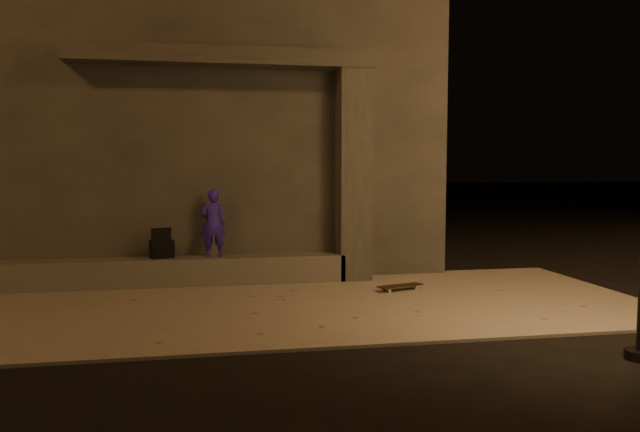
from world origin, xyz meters
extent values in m
plane|color=black|center=(0.00, 0.00, 0.00)|extent=(120.00, 120.00, 0.00)
cube|color=slate|center=(0.00, 2.00, 0.02)|extent=(11.00, 4.40, 0.04)
cube|color=#34312F|center=(-1.00, 6.50, 2.60)|extent=(9.00, 5.00, 5.20)
cube|color=#58564F|center=(-1.50, 3.75, 0.27)|extent=(6.00, 0.55, 0.45)
cube|color=#34312F|center=(1.70, 3.75, 1.84)|extent=(0.55, 0.55, 3.60)
cube|color=#34312F|center=(-0.50, 3.80, 3.78)|extent=(5.00, 0.70, 0.28)
imported|color=#2E1AAB|center=(-0.71, 3.75, 1.05)|extent=(0.41, 0.27, 1.13)
cube|color=black|center=(-1.54, 3.75, 0.64)|extent=(0.42, 0.34, 0.30)
cube|color=black|center=(-1.54, 3.75, 0.89)|extent=(0.31, 0.15, 0.21)
cube|color=black|center=(2.18, 2.59, 0.12)|extent=(0.80, 0.42, 0.02)
cylinder|color=#BE7E4C|center=(2.41, 2.74, 0.07)|extent=(0.06, 0.05, 0.05)
cylinder|color=#BE7E4C|center=(2.45, 2.60, 0.07)|extent=(0.06, 0.05, 0.05)
cylinder|color=#BE7E4C|center=(1.91, 2.58, 0.07)|extent=(0.06, 0.05, 0.05)
cylinder|color=#BE7E4C|center=(1.96, 2.44, 0.07)|extent=(0.06, 0.05, 0.05)
cube|color=#99999E|center=(2.43, 2.67, 0.10)|extent=(0.10, 0.17, 0.02)
cube|color=#99999E|center=(1.94, 2.51, 0.10)|extent=(0.10, 0.17, 0.02)
camera|label=1|loc=(-0.88, -6.73, 2.02)|focal=35.00mm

